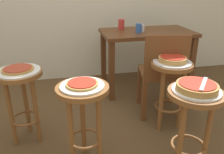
% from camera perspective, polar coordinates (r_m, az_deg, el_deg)
% --- Properties ---
extents(ground_plane, '(6.00, 6.00, 0.00)m').
position_cam_1_polar(ground_plane, '(2.03, -4.02, -16.97)').
color(ground_plane, brown).
extents(stool_foreground, '(0.36, 0.36, 0.63)m').
position_cam_1_polar(stool_foreground, '(1.67, 18.97, -8.47)').
color(stool_foreground, brown).
rests_on(stool_foreground, ground_plane).
extents(serving_plate_foreground, '(0.31, 0.31, 0.01)m').
position_cam_1_polar(serving_plate_foreground, '(1.59, 19.75, -3.10)').
color(serving_plate_foreground, silver).
rests_on(serving_plate_foreground, stool_foreground).
extents(pizza_foreground, '(0.26, 0.26, 0.05)m').
position_cam_1_polar(pizza_foreground, '(1.58, 19.88, -2.17)').
color(pizza_foreground, '#B78442').
rests_on(pizza_foreground, serving_plate_foreground).
extents(stool_middle, '(0.36, 0.36, 0.63)m').
position_cam_1_polar(stool_middle, '(1.66, -6.93, -7.57)').
color(stool_middle, brown).
rests_on(stool_middle, ground_plane).
extents(serving_plate_middle, '(0.30, 0.30, 0.01)m').
position_cam_1_polar(serving_plate_middle, '(1.58, -7.23, -2.12)').
color(serving_plate_middle, white).
rests_on(serving_plate_middle, stool_middle).
extents(pizza_middle, '(0.22, 0.22, 0.02)m').
position_cam_1_polar(pizza_middle, '(1.57, -7.25, -1.59)').
color(pizza_middle, tan).
rests_on(pizza_middle, serving_plate_middle).
extents(stool_leftside, '(0.36, 0.36, 0.63)m').
position_cam_1_polar(stool_leftside, '(2.14, 13.93, -0.88)').
color(stool_leftside, brown).
rests_on(stool_leftside, ground_plane).
extents(serving_plate_leftside, '(0.33, 0.33, 0.01)m').
position_cam_1_polar(serving_plate_leftside, '(2.08, 14.37, 3.50)').
color(serving_plate_leftside, silver).
rests_on(serving_plate_leftside, stool_leftside).
extents(pizza_leftside, '(0.24, 0.24, 0.05)m').
position_cam_1_polar(pizza_leftside, '(2.07, 14.45, 4.25)').
color(pizza_leftside, tan).
rests_on(pizza_leftside, serving_plate_leftside).
extents(stool_rear, '(0.36, 0.36, 0.63)m').
position_cam_1_polar(stool_rear, '(2.03, -21.08, -3.19)').
color(stool_rear, brown).
rests_on(stool_rear, ground_plane).
extents(serving_plate_rear, '(0.34, 0.34, 0.01)m').
position_cam_1_polar(serving_plate_rear, '(1.96, -21.78, 1.38)').
color(serving_plate_rear, white).
rests_on(serving_plate_rear, stool_rear).
extents(pizza_rear, '(0.24, 0.24, 0.02)m').
position_cam_1_polar(pizza_rear, '(1.96, -21.85, 1.82)').
color(pizza_rear, '#B78442').
rests_on(pizza_rear, serving_plate_rear).
extents(dining_table, '(1.07, 0.61, 0.73)m').
position_cam_1_polar(dining_table, '(2.89, 8.38, 8.65)').
color(dining_table, '#5B3319').
rests_on(dining_table, ground_plane).
extents(cup_near_edge, '(0.07, 0.07, 0.10)m').
position_cam_1_polar(cup_near_edge, '(2.75, 6.46, 11.68)').
color(cup_near_edge, '#3360B2').
rests_on(cup_near_edge, dining_table).
extents(cup_far_edge, '(0.08, 0.08, 0.12)m').
position_cam_1_polar(cup_far_edge, '(2.92, 2.27, 12.61)').
color(cup_far_edge, red).
rests_on(cup_far_edge, dining_table).
extents(condiment_shaker, '(0.04, 0.04, 0.08)m').
position_cam_1_polar(condiment_shaker, '(2.79, 7.43, 11.59)').
color(condiment_shaker, white).
rests_on(condiment_shaker, dining_table).
extents(wooden_chair, '(0.47, 0.47, 0.85)m').
position_cam_1_polar(wooden_chair, '(2.32, 12.07, 1.22)').
color(wooden_chair, brown).
rests_on(wooden_chair, ground_plane).
extents(pizza_server_knife, '(0.16, 0.18, 0.01)m').
position_cam_1_polar(pizza_server_knife, '(1.57, 21.31, -1.48)').
color(pizza_server_knife, silver).
rests_on(pizza_server_knife, pizza_foreground).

